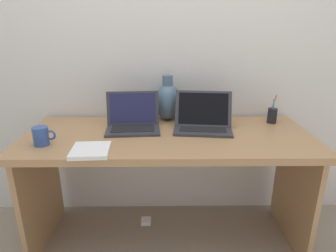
% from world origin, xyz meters
% --- Properties ---
extents(ground_plane, '(6.00, 6.00, 0.00)m').
position_xyz_m(ground_plane, '(0.00, 0.00, 0.00)').
color(ground_plane, gray).
extents(back_wall, '(4.40, 0.04, 2.40)m').
position_xyz_m(back_wall, '(0.00, 0.38, 1.20)').
color(back_wall, silver).
rests_on(back_wall, ground).
extents(desk, '(1.70, 0.68, 0.75)m').
position_xyz_m(desk, '(0.00, 0.00, 0.60)').
color(desk, '#AD7F51').
rests_on(desk, ground).
extents(laptop_left, '(0.34, 0.24, 0.22)m').
position_xyz_m(laptop_left, '(-0.22, 0.10, 0.81)').
color(laptop_left, '#333338').
rests_on(laptop_left, desk).
extents(laptop_right, '(0.37, 0.27, 0.22)m').
position_xyz_m(laptop_right, '(0.22, 0.09, 0.81)').
color(laptop_right, '#333338').
rests_on(laptop_right, desk).
extents(green_vase, '(0.17, 0.17, 0.30)m').
position_xyz_m(green_vase, '(0.00, 0.28, 0.88)').
color(green_vase, slate).
rests_on(green_vase, desk).
extents(notebook_stack, '(0.20, 0.20, 0.02)m').
position_xyz_m(notebook_stack, '(-0.40, -0.26, 0.76)').
color(notebook_stack, white).
rests_on(notebook_stack, desk).
extents(coffee_mug, '(0.12, 0.08, 0.10)m').
position_xyz_m(coffee_mug, '(-0.68, -0.16, 0.80)').
color(coffee_mug, '#335199').
rests_on(coffee_mug, desk).
extents(pen_cup, '(0.06, 0.06, 0.19)m').
position_xyz_m(pen_cup, '(0.68, 0.20, 0.80)').
color(pen_cup, black).
rests_on(pen_cup, desk).
extents(power_brick, '(0.07, 0.07, 0.03)m').
position_xyz_m(power_brick, '(-0.16, 0.15, 0.01)').
color(power_brick, white).
rests_on(power_brick, ground).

